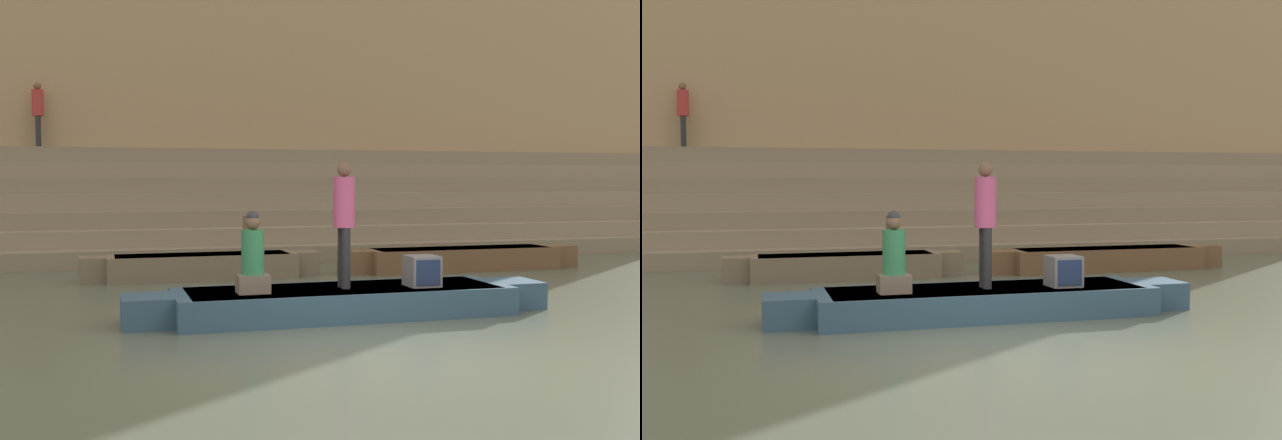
# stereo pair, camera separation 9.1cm
# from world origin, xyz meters

# --- Properties ---
(ground_plane) EXTENTS (120.00, 120.00, 0.00)m
(ground_plane) POSITION_xyz_m (0.00, 0.00, 0.00)
(ground_plane) COLOR #566051
(ghat_steps) EXTENTS (36.00, 4.18, 2.78)m
(ghat_steps) POSITION_xyz_m (0.00, 11.64, 0.99)
(ghat_steps) COLOR gray
(ghat_steps) RESTS_ON ground
(back_wall) EXTENTS (34.20, 1.28, 8.78)m
(back_wall) POSITION_xyz_m (0.00, 13.72, 4.36)
(back_wall) COLOR tan
(back_wall) RESTS_ON ground
(rowboat_main) EXTENTS (6.13, 1.54, 0.40)m
(rowboat_main) POSITION_xyz_m (0.28, 2.35, 0.22)
(rowboat_main) COLOR #33516B
(rowboat_main) RESTS_ON ground
(person_standing) EXTENTS (0.31, 0.31, 1.78)m
(person_standing) POSITION_xyz_m (0.28, 2.32, 1.44)
(person_standing) COLOR #28282D
(person_standing) RESTS_ON rowboat_main
(person_rowing) EXTENTS (0.43, 0.34, 1.12)m
(person_rowing) POSITION_xyz_m (-1.05, 2.21, 0.87)
(person_rowing) COLOR #756656
(person_rowing) RESTS_ON rowboat_main
(tv_set) EXTENTS (0.44, 0.45, 0.44)m
(tv_set) POSITION_xyz_m (1.41, 2.17, 0.62)
(tv_set) COLOR slate
(tv_set) RESTS_ON rowboat_main
(moored_boat_shore) EXTENTS (5.41, 1.01, 0.48)m
(moored_boat_shore) POSITION_xyz_m (4.39, 6.80, 0.25)
(moored_boat_shore) COLOR brown
(moored_boat_shore) RESTS_ON ground
(moored_boat_distant) EXTENTS (4.66, 1.01, 0.48)m
(moored_boat_distant) POSITION_xyz_m (-1.11, 6.98, 0.25)
(moored_boat_distant) COLOR #756651
(moored_boat_distant) RESTS_ON ground
(mooring_post) EXTENTS (0.19, 0.19, 1.23)m
(mooring_post) POSITION_xyz_m (-0.26, 6.78, 0.61)
(mooring_post) COLOR brown
(mooring_post) RESTS_ON ground
(person_on_steps) EXTENTS (0.29, 0.29, 1.65)m
(person_on_steps) POSITION_xyz_m (-4.55, 12.83, 3.74)
(person_on_steps) COLOR #28282D
(person_on_steps) RESTS_ON ghat_steps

